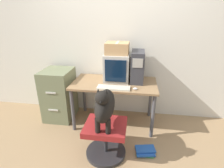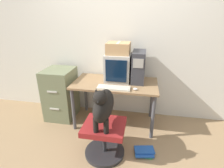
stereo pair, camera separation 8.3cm
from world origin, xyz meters
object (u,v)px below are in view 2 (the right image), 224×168
object	(u,v)px
keyboard	(114,88)
crt_monitor	(118,67)
book_stack_floor	(144,152)
office_chair	(104,137)
dog	(103,105)
filing_cabinet	(61,94)
cardboard_box	(118,48)
pc_tower	(138,67)

from	to	relation	value
keyboard	crt_monitor	bearing A→B (deg)	88.93
crt_monitor	book_stack_floor	xyz separation A→B (m)	(0.46, -0.74, -0.88)
office_chair	dog	distance (m)	0.47
crt_monitor	book_stack_floor	distance (m)	1.25
filing_cabinet	cardboard_box	world-z (taller)	cardboard_box
office_chair	cardboard_box	world-z (taller)	cardboard_box
pc_tower	office_chair	size ratio (longest dim) A/B	0.91
dog	filing_cabinet	bearing A→B (deg)	140.17
crt_monitor	cardboard_box	bearing A→B (deg)	90.00
keyboard	dog	xyz separation A→B (m)	(-0.03, -0.50, -0.00)
keyboard	cardboard_box	size ratio (longest dim) A/B	1.35
crt_monitor	book_stack_floor	world-z (taller)	crt_monitor
pc_tower	keyboard	distance (m)	0.52
crt_monitor	dog	size ratio (longest dim) A/B	0.76
crt_monitor	pc_tower	distance (m)	0.31
keyboard	office_chair	world-z (taller)	keyboard
dog	crt_monitor	bearing A→B (deg)	87.56
pc_tower	book_stack_floor	xyz separation A→B (m)	(0.16, -0.75, -0.91)
crt_monitor	office_chair	xyz separation A→B (m)	(-0.04, -0.83, -0.66)
crt_monitor	dog	distance (m)	0.88
crt_monitor	book_stack_floor	size ratio (longest dim) A/B	1.51
filing_cabinet	book_stack_floor	xyz separation A→B (m)	(1.42, -0.66, -0.39)
cardboard_box	pc_tower	bearing A→B (deg)	0.05
keyboard	cardboard_box	distance (m)	0.60
office_chair	keyboard	bearing A→B (deg)	86.42
crt_monitor	dog	bearing A→B (deg)	-92.44
dog	book_stack_floor	world-z (taller)	dog
office_chair	book_stack_floor	world-z (taller)	office_chair
keyboard	book_stack_floor	size ratio (longest dim) A/B	1.67
crt_monitor	cardboard_box	size ratio (longest dim) A/B	1.22
cardboard_box	dog	bearing A→B (deg)	-92.43
pc_tower	dog	world-z (taller)	pc_tower
crt_monitor	filing_cabinet	bearing A→B (deg)	-174.97
crt_monitor	dog	world-z (taller)	crt_monitor
pc_tower	office_chair	xyz separation A→B (m)	(-0.34, -0.83, -0.69)
keyboard	book_stack_floor	bearing A→B (deg)	-39.85
crt_monitor	pc_tower	xyz separation A→B (m)	(0.31, 0.00, 0.03)
office_chair	book_stack_floor	xyz separation A→B (m)	(0.50, 0.08, -0.22)
filing_cabinet	keyboard	bearing A→B (deg)	-15.73
office_chair	book_stack_floor	bearing A→B (deg)	9.53
pc_tower	dog	bearing A→B (deg)	-111.81
cardboard_box	book_stack_floor	size ratio (longest dim) A/B	1.24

